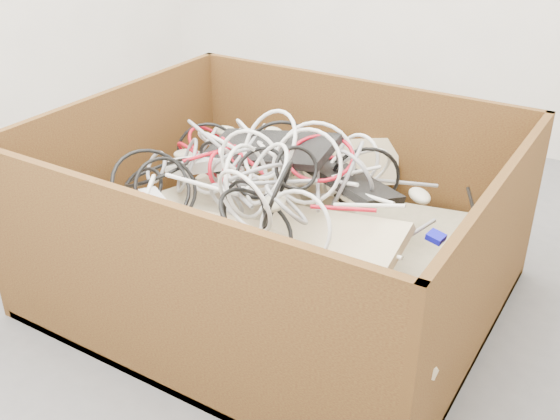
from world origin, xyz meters
The scene contains 8 objects.
ground centered at (0.00, 0.00, 0.00)m, with size 3.00×3.00×0.00m, color #58585A.
cardboard_box centered at (0.18, -0.13, 0.14)m, with size 1.33×1.11×0.61m.
keyboard_pile centered at (0.22, -0.11, 0.28)m, with size 1.23×1.08×0.44m.
mice_scatter centered at (0.13, -0.07, 0.36)m, with size 0.93×0.72×0.18m.
power_strip_left centered at (-0.10, -0.07, 0.38)m, with size 0.32×0.06×0.04m, color silver.
power_strip_right centered at (-0.01, -0.40, 0.35)m, with size 0.29×0.06×0.04m, color silver.
vga_plug centered at (0.70, -0.11, 0.36)m, with size 0.04×0.04×0.02m, color #0C0CB5.
cable_tangle centered at (0.08, -0.09, 0.40)m, with size 1.15×0.94×0.50m.
Camera 1 is at (1.15, -1.66, 1.27)m, focal length 42.49 mm.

